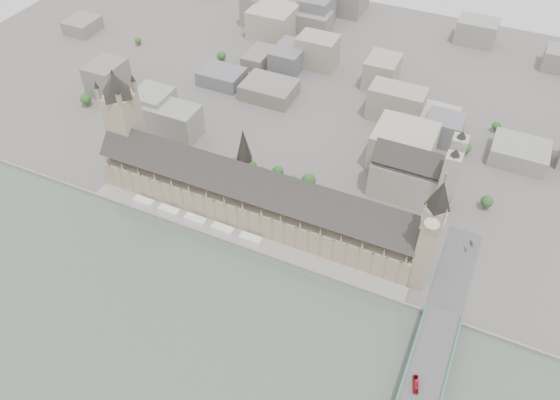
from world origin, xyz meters
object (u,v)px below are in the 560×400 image
at_px(palace_of_westminster, 254,196).
at_px(westminster_abbey, 415,175).
at_px(red_bus_north, 416,384).
at_px(elizabeth_tower, 431,229).
at_px(car_approach, 472,244).
at_px(victoria_tower, 124,121).

xyz_separation_m(palace_of_westminster, westminster_abbey, (110.92, 75.30, 2.38)).
xyz_separation_m(westminster_abbey, red_bus_north, (46.85, -171.87, -13.18)).
height_order(palace_of_westminster, elizabeth_tower, elizabeth_tower).
distance_m(red_bus_north, car_approach, 129.92).
xyz_separation_m(palace_of_westminster, victoria_tower, (-122.00, 6.30, 32.50)).
relative_size(westminster_abbey, car_approach, 12.72).
distance_m(elizabeth_tower, westminster_abbey, 96.91).
height_order(elizabeth_tower, car_approach, elizabeth_tower).
bearing_deg(palace_of_westminster, car_approach, 11.13).
bearing_deg(elizabeth_tower, car_approach, 56.50).
distance_m(victoria_tower, car_approach, 294.13).
distance_m(palace_of_westminster, victoria_tower, 126.41).
bearing_deg(victoria_tower, elizabeth_tower, -3.96).
relative_size(palace_of_westminster, red_bus_north, 22.40).
height_order(victoria_tower, westminster_abbey, victoria_tower).
relative_size(victoria_tower, car_approach, 18.71).
relative_size(palace_of_westminster, elizabeth_tower, 2.47).
relative_size(red_bus_north, car_approach, 2.21).
height_order(elizabeth_tower, victoria_tower, elizabeth_tower).
height_order(red_bus_north, car_approach, red_bus_north).
bearing_deg(elizabeth_tower, victoria_tower, 176.04).
bearing_deg(palace_of_westminster, red_bus_north, -31.47).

